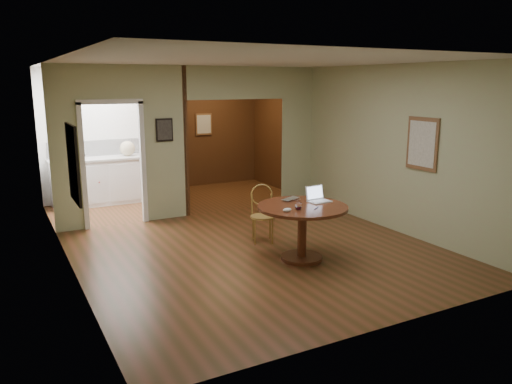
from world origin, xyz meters
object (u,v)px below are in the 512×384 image
open_laptop (317,197)px  chair (262,210)px  closed_laptop (293,199)px  dining_table (302,220)px

open_laptop → chair: bearing=110.2°
open_laptop → closed_laptop: size_ratio=1.02×
dining_table → chair: bearing=94.5°
chair → open_laptop: bearing=-43.3°
chair → closed_laptop: chair is taller
dining_table → open_laptop: size_ratio=3.87×
dining_table → open_laptop: bearing=21.3°
dining_table → closed_laptop: (0.06, 0.32, 0.21)m
dining_table → closed_laptop: bearing=80.3°
closed_laptop → dining_table: bearing=-124.6°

